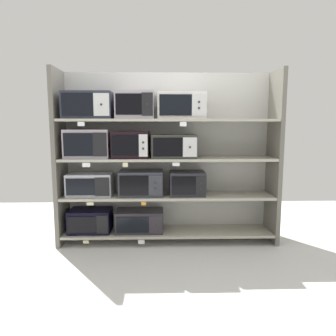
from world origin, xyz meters
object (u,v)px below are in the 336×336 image
object	(u,v)px
microwave_0	(91,220)
microwave_9	(135,105)
microwave_3	(141,183)
microwave_7	(174,146)
microwave_4	(187,183)
microwave_1	(140,221)
microwave_5	(89,144)
microwave_6	(131,144)
microwave_2	(91,184)
microwave_8	(89,106)
microwave_10	(181,106)

from	to	relation	value
microwave_0	microwave_9	bearing A→B (deg)	-0.01
microwave_0	microwave_3	bearing A→B (deg)	-0.03
microwave_7	microwave_4	bearing A→B (deg)	-0.03
microwave_0	microwave_1	world-z (taller)	microwave_0
microwave_5	microwave_9	size ratio (longest dim) A/B	1.18
microwave_5	microwave_6	xyz separation A→B (m)	(0.50, 0.00, -0.01)
microwave_0	microwave_2	distance (m)	0.45
microwave_2	microwave_6	bearing A→B (deg)	0.00
microwave_7	microwave_8	xyz separation A→B (m)	(-0.99, -0.00, 0.47)
microwave_5	microwave_8	xyz separation A→B (m)	(0.02, -0.00, 0.44)
microwave_0	microwave_9	distance (m)	1.50
microwave_3	microwave_0	bearing A→B (deg)	179.97
microwave_1	microwave_4	size ratio (longest dim) A/B	1.36
microwave_3	microwave_5	size ratio (longest dim) A/B	1.01
microwave_1	microwave_9	size ratio (longest dim) A/B	1.31
microwave_2	microwave_7	world-z (taller)	microwave_7
microwave_7	microwave_9	size ratio (longest dim) A/B	1.21
microwave_0	microwave_10	world-z (taller)	microwave_10
microwave_3	microwave_4	size ratio (longest dim) A/B	1.23
microwave_0	microwave_6	size ratio (longest dim) A/B	1.17
microwave_2	microwave_3	xyz separation A→B (m)	(0.61, -0.00, 0.01)
microwave_6	microwave_10	bearing A→B (deg)	-0.02
microwave_1	microwave_2	bearing A→B (deg)	179.99
microwave_5	microwave_1	bearing A→B (deg)	0.01
microwave_6	microwave_9	bearing A→B (deg)	-0.05
microwave_4	microwave_9	bearing A→B (deg)	179.98
microwave_6	microwave_4	bearing A→B (deg)	-0.02
microwave_9	microwave_0	bearing A→B (deg)	179.99
microwave_6	microwave_8	distance (m)	0.66
microwave_0	microwave_2	world-z (taller)	microwave_2
microwave_4	microwave_6	world-z (taller)	microwave_6
microwave_1	microwave_2	size ratio (longest dim) A/B	1.09
microwave_2	microwave_7	distance (m)	1.11
microwave_5	microwave_10	size ratio (longest dim) A/B	0.93
microwave_3	microwave_4	world-z (taller)	microwave_3
microwave_3	microwave_7	size ratio (longest dim) A/B	0.98
microwave_2	microwave_5	distance (m)	0.49
microwave_4	microwave_5	distance (m)	1.27
microwave_2	microwave_3	world-z (taller)	microwave_3
microwave_1	microwave_8	world-z (taller)	microwave_8
microwave_9	microwave_10	size ratio (longest dim) A/B	0.79
microwave_4	microwave_5	size ratio (longest dim) A/B	0.82
microwave_0	microwave_7	world-z (taller)	microwave_7
microwave_2	microwave_5	bearing A→B (deg)	-178.49
microwave_2	microwave_5	xyz separation A→B (m)	(-0.01, -0.00, 0.49)
microwave_8	microwave_7	bearing A→B (deg)	0.01
microwave_8	microwave_9	world-z (taller)	microwave_9
microwave_3	microwave_9	bearing A→B (deg)	179.79
microwave_10	microwave_9	bearing A→B (deg)	179.98
microwave_2	microwave_0	bearing A→B (deg)	179.71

